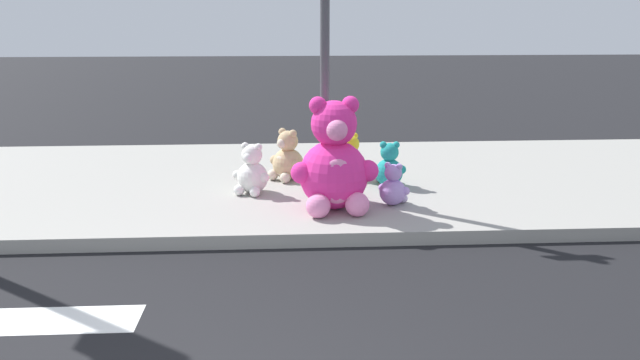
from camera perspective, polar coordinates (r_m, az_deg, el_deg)
name	(u,v)px	position (r m, az deg, el deg)	size (l,w,h in m)	color
sidewalk	(247,183)	(8.38, -6.77, -0.31)	(28.00, 4.40, 0.15)	#9E9B93
sign_pole	(325,54)	(7.28, 0.45, 11.60)	(0.56, 0.11, 3.20)	#4C4C51
plush_pink_large	(334,165)	(6.89, 1.33, 1.38)	(0.99, 0.87, 1.28)	#F22D93
plush_teal	(389,168)	(7.94, 6.38, 1.12)	(0.45, 0.40, 0.58)	teal
plush_tan	(287,159)	(8.19, -3.07, 1.91)	(0.49, 0.49, 0.68)	tan
plush_white	(252,173)	(7.61, -6.32, 0.62)	(0.46, 0.45, 0.63)	white
plush_yellow	(349,160)	(8.27, 2.69, 1.85)	(0.43, 0.44, 0.61)	yellow
plush_lavender	(393,188)	(7.18, 6.78, -0.72)	(0.35, 0.36, 0.50)	#B28CD8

